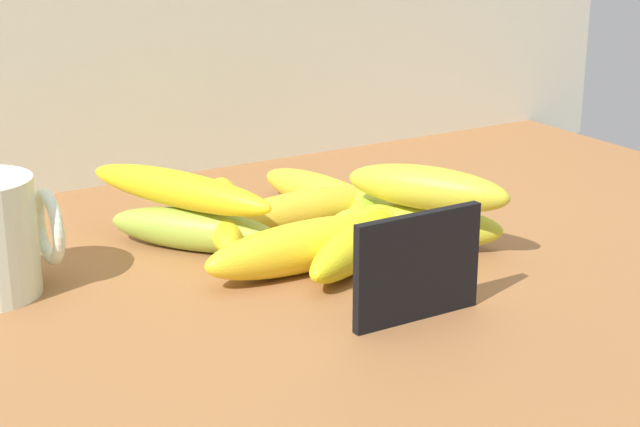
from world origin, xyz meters
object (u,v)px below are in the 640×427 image
object	(u,v)px
banana_1	(304,247)
banana_7	(361,242)
banana_0	(303,213)
banana_5	(326,195)
banana_9	(178,189)
banana_3	(225,213)
banana_2	(195,230)
banana_10	(427,188)
banana_4	(376,210)
chalkboard_sign	(417,271)
banana_8	(376,230)
banana_6	(416,226)

from	to	relation	value
banana_1	banana_7	xyz separation A→B (cm)	(5.17, -0.96, -0.23)
banana_0	banana_5	bearing A→B (deg)	39.01
banana_1	banana_9	bearing A→B (deg)	120.83
banana_3	banana_0	bearing A→B (deg)	-32.65
banana_2	banana_1	bearing A→B (deg)	-58.83
banana_7	banana_10	xyz separation A→B (cm)	(6.45, -0.59, 4.01)
banana_9	banana_10	world-z (taller)	banana_10
banana_1	banana_4	distance (cm)	12.62
banana_0	banana_3	bearing A→B (deg)	147.35
chalkboard_sign	banana_8	xyz separation A→B (cm)	(5.84, 14.07, -1.96)
banana_5	banana_7	xyz separation A→B (cm)	(-4.55, -13.26, 0.07)
banana_2	banana_3	distance (cm)	5.09
banana_0	banana_7	bearing A→B (deg)	-87.28
banana_2	banana_9	world-z (taller)	banana_9
banana_8	banana_1	bearing A→B (deg)	-171.54
banana_0	banana_8	bearing A→B (deg)	-64.25
banana_9	banana_8	bearing A→B (deg)	-33.61
banana_3	banana_8	xyz separation A→B (cm)	(9.58, -11.00, -0.06)
banana_5	banana_1	bearing A→B (deg)	-128.34
banana_4	banana_9	xyz separation A→B (cm)	(-17.76, 5.19, 3.48)
banana_3	banana_5	size ratio (longest dim) A/B	1.06
banana_7	banana_6	bearing A→B (deg)	6.95
banana_3	banana_9	world-z (taller)	banana_9
banana_0	banana_6	xyz separation A→B (cm)	(6.85, -8.44, -0.08)
banana_5	banana_10	distance (cm)	14.56
banana_0	banana_1	size ratio (longest dim) A/B	1.09
banana_1	banana_10	size ratio (longest dim) A/B	1.26
chalkboard_sign	banana_6	world-z (taller)	chalkboard_sign
banana_8	banana_10	size ratio (longest dim) A/B	1.19
banana_0	banana_3	xyz separation A→B (cm)	(-6.18, 3.96, -0.14)
chalkboard_sign	banana_7	bearing A→B (deg)	76.39
banana_1	banana_2	bearing A→B (deg)	121.17
banana_1	banana_10	distance (cm)	12.32
banana_1	banana_4	bearing A→B (deg)	27.27
banana_5	banana_9	bearing A→B (deg)	-175.32
banana_6	banana_7	xyz separation A→B (cm)	(-6.42, -0.78, -0.06)
banana_0	banana_6	distance (cm)	10.87
banana_7	banana_9	distance (cm)	17.08
banana_3	banana_2	bearing A→B (deg)	-148.21
banana_4	banana_9	distance (cm)	18.83
banana_1	banana_3	world-z (taller)	banana_1
banana_2	banana_8	size ratio (longest dim) A/B	0.92
banana_3	banana_8	distance (cm)	14.59
chalkboard_sign	banana_2	size ratio (longest dim) A/B	0.67
banana_2	banana_9	bearing A→B (deg)	118.50
banana_2	banana_7	world-z (taller)	banana_7
chalkboard_sign	banana_5	world-z (taller)	chalkboard_sign
banana_9	banana_10	xyz separation A→B (cm)	(18.16, -12.51, 0.53)
banana_9	chalkboard_sign	bearing A→B (deg)	-69.65
chalkboard_sign	banana_2	world-z (taller)	chalkboard_sign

